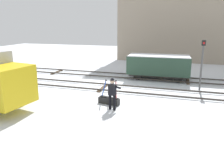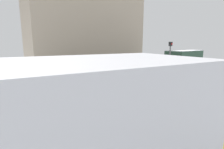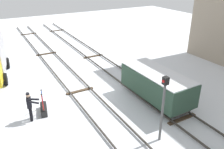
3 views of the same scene
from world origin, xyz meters
name	(u,v)px [view 2 (image 2 of 3)]	position (x,y,z in m)	size (l,w,h in m)	color
ground_plane	(128,97)	(0.00, 0.00, 0.00)	(60.00, 60.00, 0.00)	silver
track_main_line	(129,96)	(0.00, 0.00, 0.11)	(44.00, 1.94, 0.18)	#38332D
track_siding_near	(96,84)	(0.00, 3.75, 0.11)	(44.00, 1.94, 0.18)	#38332D
switch_lever_frame	(182,101)	(1.33, -2.80, 0.25)	(1.29, 0.60, 1.45)	black
rail_worker	(202,89)	(1.75, -3.57, 0.98)	(0.63, 0.75, 1.75)	black
delivery_truck	(116,133)	(-5.23, -5.17, 1.70)	(6.20, 3.16, 3.05)	gold
signal_post	(170,56)	(6.55, 1.57, 2.13)	(0.24, 0.32, 3.43)	#4C4C4C
apartment_building	(90,21)	(6.37, 15.14, 6.54)	(17.73, 5.33, 13.07)	gray
freight_car_far_end	(128,67)	(3.51, 3.75, 1.18)	(4.94, 2.16, 2.01)	#2D2B28
freight_car_near_switch	(184,59)	(12.92, 3.75, 1.41)	(4.98, 2.28, 2.45)	#2D2B28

